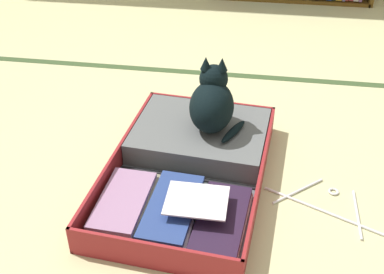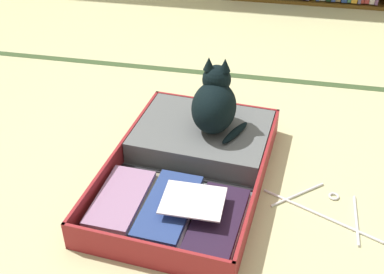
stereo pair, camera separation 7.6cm
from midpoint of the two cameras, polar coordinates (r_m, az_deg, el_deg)
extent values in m
plane|color=#C4C18B|center=(1.95, 2.68, -5.73)|extent=(10.00, 10.00, 0.00)
cube|color=#374D2A|center=(2.73, 4.92, 7.10)|extent=(4.80, 0.05, 0.00)
cube|color=maroon|center=(1.81, -3.56, -9.60)|extent=(0.62, 0.51, 0.01)
cube|color=maroon|center=(1.62, -5.93, -13.62)|extent=(0.58, 0.06, 0.12)
cube|color=maroon|center=(1.86, -12.15, -6.79)|extent=(0.05, 0.46, 0.12)
cube|color=maroon|center=(1.73, 5.65, -9.91)|extent=(0.05, 0.46, 0.12)
cube|color=#4D555A|center=(1.80, -3.57, -9.37)|extent=(0.60, 0.48, 0.01)
cube|color=maroon|center=(2.14, -0.06, -1.23)|extent=(0.62, 0.51, 0.01)
cube|color=maroon|center=(2.29, 1.26, 3.03)|extent=(0.58, 0.06, 0.12)
cube|color=maroon|center=(2.18, -7.37, 0.93)|extent=(0.05, 0.46, 0.12)
cube|color=maroon|center=(2.07, 7.63, -1.16)|extent=(0.05, 0.46, 0.12)
cube|color=#4D555A|center=(2.14, -0.06, -1.02)|extent=(0.60, 0.48, 0.01)
cylinder|color=black|center=(1.96, -1.65, -4.79)|extent=(0.56, 0.07, 0.02)
cube|color=#2E1E20|center=(1.85, -9.15, -7.82)|extent=(0.20, 0.38, 0.02)
cube|color=#7A735A|center=(1.82, -8.85, -7.58)|extent=(0.20, 0.37, 0.02)
cube|color=#9A7195|center=(1.81, -9.23, -7.25)|extent=(0.18, 0.34, 0.02)
cube|color=black|center=(1.79, -3.60, -8.93)|extent=(0.19, 0.39, 0.02)
cube|color=gray|center=(1.78, -3.45, -8.67)|extent=(0.18, 0.34, 0.01)
cube|color=navy|center=(1.77, -3.62, -8.06)|extent=(0.19, 0.37, 0.02)
cube|color=silver|center=(1.76, 2.28, -9.91)|extent=(0.20, 0.36, 0.02)
cube|color=#27182F|center=(1.74, 2.08, -9.68)|extent=(0.20, 0.38, 0.02)
cube|color=white|center=(1.73, -0.74, -7.36)|extent=(0.22, 0.18, 0.01)
cube|color=#5A5D5E|center=(2.11, -0.06, 0.05)|extent=(0.59, 0.47, 0.10)
cylinder|color=black|center=(2.32, -2.69, 3.37)|extent=(0.02, 0.02, 0.10)
cylinder|color=black|center=(2.26, 5.17, 2.35)|extent=(0.02, 0.02, 0.10)
cube|color=yellow|center=(1.66, -11.30, -11.82)|extent=(0.02, 0.00, 0.02)
cube|color=yellow|center=(1.61, -7.32, -12.26)|extent=(0.04, 0.01, 0.02)
ellipsoid|color=black|center=(2.02, 1.20, 3.51)|extent=(0.19, 0.25, 0.21)
ellipsoid|color=black|center=(2.10, 1.41, 3.40)|extent=(0.13, 0.09, 0.11)
sphere|color=black|center=(2.01, 1.43, 6.74)|extent=(0.12, 0.12, 0.12)
cone|color=black|center=(1.97, 2.39, 8.42)|extent=(0.04, 0.04, 0.05)
cone|color=black|center=(1.98, 0.49, 8.55)|extent=(0.04, 0.04, 0.05)
sphere|color=gold|center=(2.05, 2.19, 7.51)|extent=(0.02, 0.02, 0.02)
sphere|color=gold|center=(2.06, 1.00, 7.59)|extent=(0.02, 0.02, 0.02)
ellipsoid|color=black|center=(2.02, 3.73, 0.62)|extent=(0.11, 0.18, 0.03)
cylinder|color=silver|center=(1.89, 13.67, -8.28)|extent=(0.43, 0.20, 0.01)
cylinder|color=silver|center=(1.96, 11.08, -6.19)|extent=(0.20, 0.18, 0.01)
cylinder|color=silver|center=(1.91, 17.51, -8.53)|extent=(0.01, 0.26, 0.01)
torus|color=silver|center=(1.98, 15.01, -6.14)|extent=(0.05, 0.05, 0.01)
camera|label=1|loc=(0.04, -91.17, -0.82)|focal=46.06mm
camera|label=2|loc=(0.04, 88.83, 0.82)|focal=46.06mm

